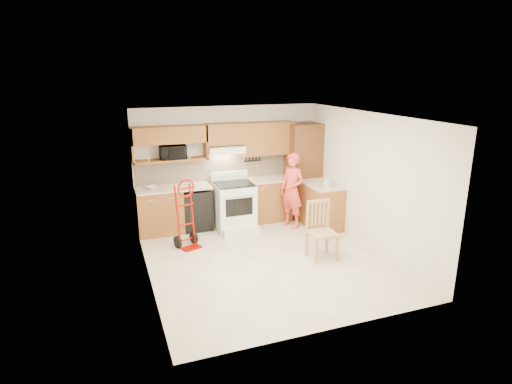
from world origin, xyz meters
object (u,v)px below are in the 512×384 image
person (292,191)px  hand_truck (187,217)px  range (235,203)px  dining_chair (322,231)px  microwave (173,152)px

person → hand_truck: size_ratio=1.34×
range → person: 1.22m
range → person: person is taller
person → hand_truck: 2.32m
hand_truck → dining_chair: hand_truck is taller
microwave → person: (2.32, -0.74, -0.84)m
range → microwave: bearing=157.1°
microwave → person: size_ratio=0.32×
range → dining_chair: 2.14m
person → dining_chair: person is taller
range → person: size_ratio=0.73×
microwave → hand_truck: 1.50m
range → hand_truck: (-1.11, -0.59, 0.01)m
person → hand_truck: (-2.28, -0.34, -0.20)m
microwave → dining_chair: size_ratio=0.50×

